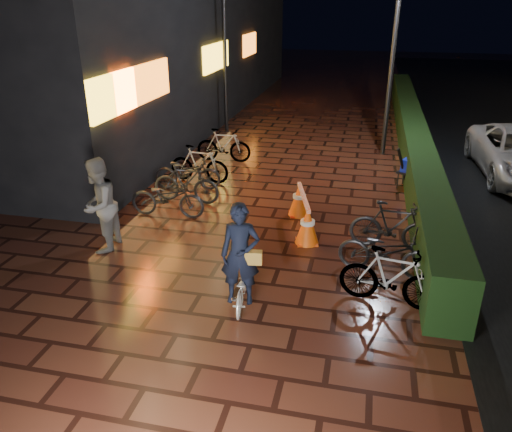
% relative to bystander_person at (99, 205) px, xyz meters
% --- Properties ---
extents(ground, '(80.00, 80.00, 0.00)m').
position_rel_bystander_person_xyz_m(ground, '(2.90, 0.53, -0.92)').
color(ground, '#381911').
rests_on(ground, ground).
extents(hedge, '(0.70, 20.00, 1.00)m').
position_rel_bystander_person_xyz_m(hedge, '(6.20, 8.53, -0.42)').
color(hedge, black).
rests_on(hedge, ground).
extents(bystander_person, '(0.74, 0.92, 1.84)m').
position_rel_bystander_person_xyz_m(bystander_person, '(0.00, 0.00, 0.00)').
color(bystander_person, '#5A5A5C').
rests_on(bystander_person, ground).
extents(lamp_post_hedge, '(0.48, 0.27, 5.16)m').
position_rel_bystander_person_xyz_m(lamp_post_hedge, '(5.34, 7.79, 1.92)').
color(lamp_post_hedge, black).
rests_on(lamp_post_hedge, ground).
extents(lamp_post_sf, '(0.47, 0.26, 5.10)m').
position_rel_bystander_person_xyz_m(lamp_post_sf, '(-0.24, 9.57, 1.89)').
color(lamp_post_sf, black).
rests_on(lamp_post_sf, ground).
extents(cyclist, '(0.67, 1.27, 1.76)m').
position_rel_bystander_person_xyz_m(cyclist, '(3.09, -1.29, -0.27)').
color(cyclist, white).
rests_on(cyclist, ground).
extents(traffic_barrier, '(0.86, 1.86, 0.75)m').
position_rel_bystander_person_xyz_m(traffic_barrier, '(3.64, 1.82, -0.54)').
color(traffic_barrier, '#FF590D').
rests_on(traffic_barrier, ground).
extents(cart_assembly, '(0.78, 0.67, 1.09)m').
position_rel_bystander_person_xyz_m(cart_assembly, '(5.95, 4.81, -0.36)').
color(cart_assembly, black).
rests_on(cart_assembly, ground).
extents(parked_bikes_storefront, '(1.98, 4.75, 0.98)m').
position_rel_bystander_person_xyz_m(parked_bikes_storefront, '(0.61, 3.54, -0.45)').
color(parked_bikes_storefront, black).
rests_on(parked_bikes_storefront, ground).
extents(parked_bikes_hedge, '(1.84, 2.61, 0.98)m').
position_rel_bystander_person_xyz_m(parked_bikes_hedge, '(5.38, 0.25, -0.45)').
color(parked_bikes_hedge, black).
rests_on(parked_bikes_hedge, ground).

